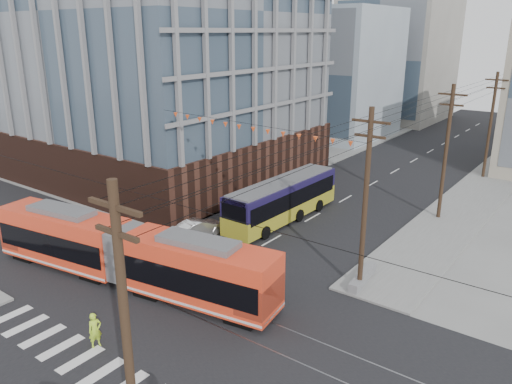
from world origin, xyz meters
TOP-DOWN VIEW (x-y plane):
  - ground at (0.00, 0.00)m, footprint 160.00×160.00m
  - office_building at (-22.00, 23.00)m, footprint 30.00×25.00m
  - bg_bldg_nw_near at (-17.00, 52.00)m, footprint 18.00×16.00m
  - bg_bldg_nw_far at (-14.00, 72.00)m, footprint 16.00×18.00m
  - utility_pole_near at (8.50, -6.00)m, footprint 0.30×0.30m
  - streetcar at (-3.43, 3.44)m, footprint 20.18×5.77m
  - city_bus at (-1.76, 18.07)m, footprint 2.97×12.38m
  - parked_car_silver at (-4.93, 11.40)m, footprint 2.37×4.25m
  - parked_car_white at (-5.57, 20.75)m, footprint 2.02×4.68m
  - parked_car_grey at (-5.20, 24.40)m, footprint 2.23×4.40m
  - pedestrian at (0.52, -1.87)m, footprint 0.58×0.75m
  - jersey_barrier at (8.30, 11.89)m, footprint 1.22×3.75m

SIDE VIEW (x-z plane):
  - ground at x=0.00m, z-range 0.00..0.00m
  - jersey_barrier at x=8.30m, z-range 0.00..0.74m
  - parked_car_grey at x=-5.20m, z-range 0.00..1.19m
  - parked_car_silver at x=-4.93m, z-range 0.00..1.33m
  - parked_car_white at x=-5.57m, z-range 0.00..1.34m
  - pedestrian at x=0.52m, z-range 0.00..1.81m
  - city_bus at x=-1.76m, z-range 0.00..3.49m
  - streetcar at x=-3.43m, z-range 0.00..3.85m
  - utility_pole_near at x=8.50m, z-range 0.00..11.00m
  - bg_bldg_nw_near at x=-17.00m, z-range 0.00..18.00m
  - bg_bldg_nw_far at x=-14.00m, z-range 0.00..20.00m
  - office_building at x=-22.00m, z-range 0.00..28.60m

